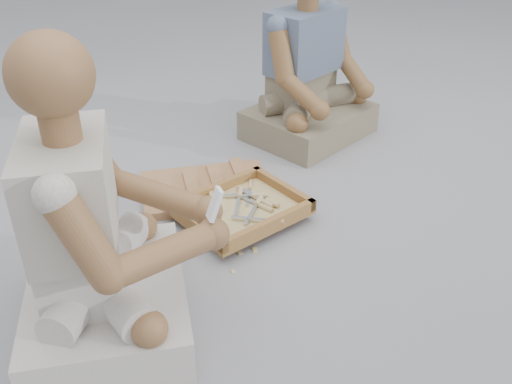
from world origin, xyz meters
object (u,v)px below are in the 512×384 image
carved_panel (206,188)px  craftsman (96,242)px  tool_tray (242,209)px  companion (309,79)px

carved_panel → craftsman: bearing=-139.0°
tool_tray → craftsman: size_ratio=0.55×
craftsman → companion: (1.45, 0.85, -0.01)m
tool_tray → craftsman: 0.80m
tool_tray → companion: companion is taller
craftsman → companion: size_ratio=1.01×
carved_panel → tool_tray: tool_tray is taller
carved_panel → tool_tray: bearing=-86.9°
craftsman → companion: 1.69m
tool_tray → companion: bearing=36.6°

